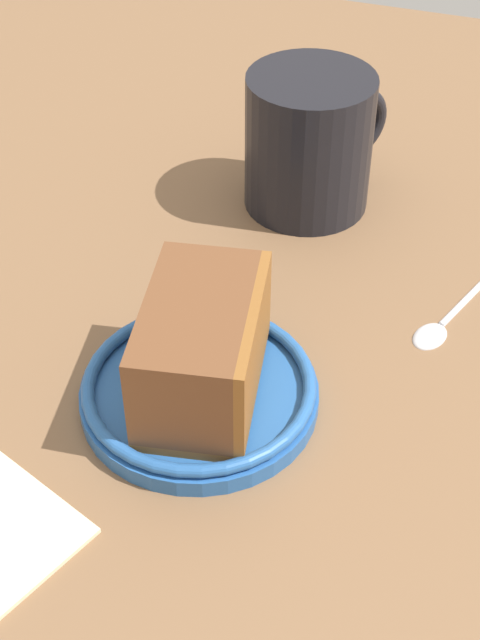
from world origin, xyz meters
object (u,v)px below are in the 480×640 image
Objects in this scene: teaspoon at (445,319)px; small_plate at (199,391)px; cake_slice at (202,348)px; tea_mug at (310,141)px.

small_plate is at bearing 133.68° from teaspoon.
cake_slice is at bearing -79.45° from small_plate.
tea_mug is (23.27, 0.17, 0.82)cm from cake_slice.
small_plate reaches higher than teaspoon.
tea_mug reaches higher than small_plate.
cake_slice is at bearing 134.17° from teaspoon.
cake_slice is 1.05× the size of tea_mug.
cake_slice is 18.17cm from teaspoon.
tea_mug is 0.99× the size of teaspoon.
cake_slice reaches higher than small_plate.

